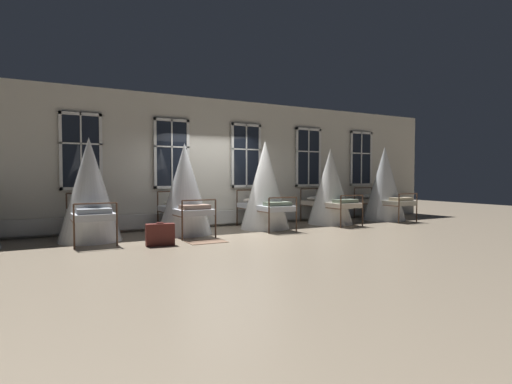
# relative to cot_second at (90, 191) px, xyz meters

# --- Properties ---
(ground) EXTENTS (30.47, 30.47, 0.00)m
(ground) POSITION_rel_cot_second_xyz_m (3.22, -0.30, -1.08)
(ground) COLOR gray
(back_wall_with_windows) EXTENTS (16.23, 0.10, 3.50)m
(back_wall_with_windows) POSITION_rel_cot_second_xyz_m (3.22, 1.14, 0.68)
(back_wall_with_windows) COLOR beige
(back_wall_with_windows) RESTS_ON ground
(window_bank) EXTENTS (11.82, 0.10, 2.80)m
(window_bank) POSITION_rel_cot_second_xyz_m (3.22, 1.02, -0.05)
(window_bank) COLOR black
(window_bank) RESTS_ON ground
(cot_second) EXTENTS (1.30, 1.86, 2.22)m
(cot_second) POSITION_rel_cot_second_xyz_m (0.00, 0.00, 0.00)
(cot_second) COLOR #4C3323
(cot_second) RESTS_ON ground
(cot_third) EXTENTS (1.30, 1.87, 2.17)m
(cot_third) POSITION_rel_cot_second_xyz_m (2.12, 0.03, -0.02)
(cot_third) COLOR #4C3323
(cot_third) RESTS_ON ground
(cot_fourth) EXTENTS (1.30, 1.88, 2.32)m
(cot_fourth) POSITION_rel_cot_second_xyz_m (4.32, 0.00, 0.05)
(cot_fourth) COLOR #4C3323
(cot_fourth) RESTS_ON ground
(cot_fifth) EXTENTS (1.30, 1.87, 2.19)m
(cot_fifth) POSITION_rel_cot_second_xyz_m (6.52, 0.02, -0.02)
(cot_fifth) COLOR #4C3323
(cot_fifth) RESTS_ON ground
(cot_sixth) EXTENTS (1.30, 1.88, 2.31)m
(cot_sixth) POSITION_rel_cot_second_xyz_m (8.67, -0.00, 0.04)
(cot_sixth) COLOR #4C3323
(cot_sixth) RESTS_ON ground
(rug_third) EXTENTS (0.81, 0.58, 0.01)m
(rug_third) POSITION_rel_cot_second_xyz_m (2.13, -1.31, -1.07)
(rug_third) COLOR brown
(rug_third) RESTS_ON ground
(suitcase_dark) EXTENTS (0.58, 0.29, 0.47)m
(suitcase_dark) POSITION_rel_cot_second_xyz_m (1.15, -1.29, -0.85)
(suitcase_dark) COLOR #5B231E
(suitcase_dark) RESTS_ON ground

